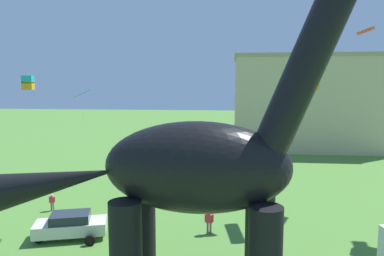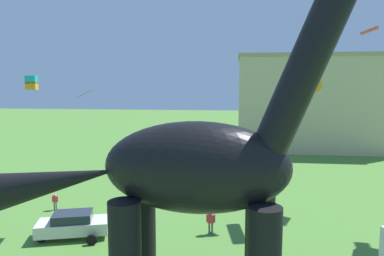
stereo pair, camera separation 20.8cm
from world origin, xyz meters
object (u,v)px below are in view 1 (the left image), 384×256
(parked_sedan_left, at_px, (71,225))
(kite_far_right, at_px, (82,94))
(dinosaur_sculpture, at_px, (195,167))
(kite_mid_right, at_px, (28,83))
(kite_high_left, at_px, (366,31))
(kite_near_high, at_px, (300,85))
(person_near_flyer, at_px, (209,220))
(person_strolling_adult, at_px, (52,201))

(parked_sedan_left, relative_size, kite_far_right, 2.22)
(dinosaur_sculpture, xyz_separation_m, kite_mid_right, (-14.42, 13.46, 3.24))
(kite_mid_right, distance_m, kite_high_left, 26.40)
(kite_mid_right, bearing_deg, parked_sedan_left, -46.98)
(kite_near_high, bearing_deg, person_near_flyer, -147.74)
(kite_far_right, bearing_deg, kite_near_high, 13.40)
(kite_near_high, bearing_deg, person_strolling_adult, -177.31)
(person_near_flyer, height_order, kite_mid_right, kite_mid_right)
(parked_sedan_left, relative_size, kite_mid_right, 4.13)
(dinosaur_sculpture, relative_size, kite_near_high, 5.79)
(parked_sedan_left, xyz_separation_m, kite_far_right, (0.25, 1.86, 7.90))
(dinosaur_sculpture, bearing_deg, person_strolling_adult, 154.66)
(kite_far_right, relative_size, kite_near_high, 0.69)
(person_strolling_adult, xyz_separation_m, person_near_flyer, (11.79, -2.92, 0.14))
(dinosaur_sculpture, bearing_deg, parked_sedan_left, 158.72)
(person_near_flyer, distance_m, kite_mid_right, 17.58)
(kite_near_high, bearing_deg, kite_high_left, 37.31)
(parked_sedan_left, xyz_separation_m, person_strolling_adult, (-3.46, 4.37, -0.04))
(person_strolling_adult, height_order, kite_mid_right, kite_mid_right)
(person_strolling_adult, height_order, kite_high_left, kite_high_left)
(parked_sedan_left, xyz_separation_m, kite_mid_right, (-6.17, 6.61, 8.62))
(person_near_flyer, xyz_separation_m, kite_high_left, (11.46, 7.95, 12.46))
(kite_mid_right, relative_size, kite_far_right, 0.54)
(kite_high_left, height_order, kite_near_high, kite_high_left)
(kite_mid_right, height_order, kite_high_left, kite_high_left)
(person_strolling_adult, xyz_separation_m, kite_far_right, (3.71, -2.51, 7.94))
(dinosaur_sculpture, distance_m, kite_high_left, 21.19)
(dinosaur_sculpture, height_order, kite_near_high, dinosaur_sculpture)
(person_strolling_adult, height_order, kite_near_high, kite_near_high)
(dinosaur_sculpture, bearing_deg, kite_high_left, 73.10)
(parked_sedan_left, distance_m, kite_near_high, 17.37)
(kite_high_left, bearing_deg, person_near_flyer, -145.23)
(person_strolling_adult, xyz_separation_m, kite_high_left, (23.25, 5.03, 12.61))
(dinosaur_sculpture, bearing_deg, person_near_flyer, 107.95)
(kite_high_left, xyz_separation_m, kite_near_high, (-5.51, -4.20, -4.15))
(person_strolling_adult, relative_size, person_near_flyer, 0.84)
(dinosaur_sculpture, distance_m, kite_far_right, 12.10)
(person_near_flyer, xyz_separation_m, kite_near_high, (5.95, 3.75, 8.31))
(parked_sedan_left, relative_size, kite_near_high, 1.53)
(kite_near_high, bearing_deg, dinosaur_sculpture, -116.52)
(kite_mid_right, xyz_separation_m, kite_high_left, (25.95, 2.80, 3.94))
(kite_mid_right, relative_size, kite_near_high, 0.37)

